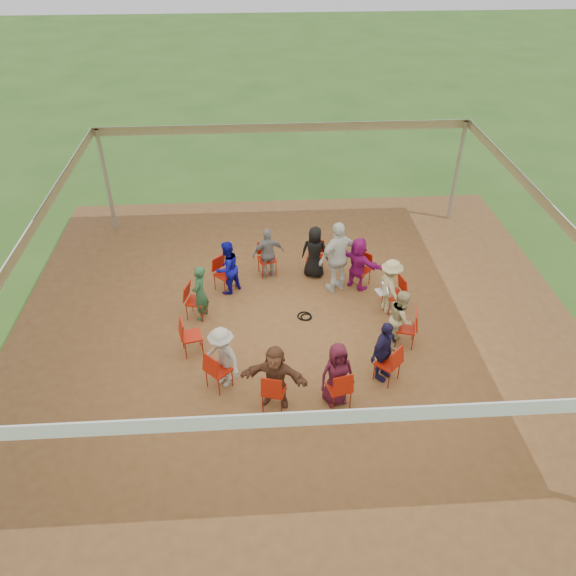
{
  "coord_description": "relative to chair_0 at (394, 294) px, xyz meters",
  "views": [
    {
      "loc": [
        -0.84,
        -9.82,
        8.21
      ],
      "look_at": [
        -0.2,
        0.3,
        0.97
      ],
      "focal_mm": 35.0,
      "sensor_mm": 36.0,
      "label": 1
    }
  ],
  "objects": [
    {
      "name": "ground",
      "position": [
        -2.31,
        -0.61,
        -0.45
      ],
      "size": [
        80.0,
        80.0,
        0.0
      ],
      "primitive_type": "plane",
      "color": "#305A1C",
      "rests_on": "ground"
    },
    {
      "name": "dirt_patch",
      "position": [
        -2.31,
        -0.61,
        -0.44
      ],
      "size": [
        13.0,
        13.0,
        0.0
      ],
      "primitive_type": "plane",
      "color": "brown",
      "rests_on": "ground"
    },
    {
      "name": "tent",
      "position": [
        -2.31,
        -0.61,
        1.92
      ],
      "size": [
        10.33,
        10.33,
        3.0
      ],
      "color": "#B2B2B7",
      "rests_on": "ground"
    },
    {
      "name": "chair_0",
      "position": [
        0.0,
        0.0,
        0.0
      ],
      "size": [
        0.53,
        0.52,
        0.9
      ],
      "primitive_type": null,
      "rotation": [
        0.0,
        0.0,
        1.83
      ],
      "color": "#A91807",
      "rests_on": "ground"
    },
    {
      "name": "chair_1",
      "position": [
        -0.61,
        1.07,
        0.0
      ],
      "size": [
        0.61,
        0.61,
        0.9
      ],
      "primitive_type": null,
      "rotation": [
        0.0,
        0.0,
        2.35
      ],
      "color": "#A91807",
      "rests_on": "ground"
    },
    {
      "name": "chair_2",
      "position": [
        -1.68,
        1.69,
        0.0
      ],
      "size": [
        0.52,
        0.54,
        0.9
      ],
      "primitive_type": null,
      "rotation": [
        0.0,
        0.0,
        2.87
      ],
      "color": "#A91807",
      "rests_on": "ground"
    },
    {
      "name": "chair_3",
      "position": [
        -2.91,
        1.7,
        0.0
      ],
      "size": [
        0.52,
        0.53,
        0.9
      ],
      "primitive_type": null,
      "rotation": [
        0.0,
        0.0,
        -2.88
      ],
      "color": "#A91807",
      "rests_on": "ground"
    },
    {
      "name": "chair_4",
      "position": [
        -3.98,
        1.09,
        0.0
      ],
      "size": [
        0.61,
        0.61,
        0.9
      ],
      "primitive_type": null,
      "rotation": [
        0.0,
        0.0,
        -2.36
      ],
      "color": "#A91807",
      "rests_on": "ground"
    },
    {
      "name": "chair_5",
      "position": [
        -4.61,
        0.02,
        0.0
      ],
      "size": [
        0.54,
        0.52,
        0.9
      ],
      "primitive_type": null,
      "rotation": [
        0.0,
        0.0,
        -1.84
      ],
      "color": "#A91807",
      "rests_on": "ground"
    },
    {
      "name": "chair_6",
      "position": [
        -4.61,
        -1.21,
        0.0
      ],
      "size": [
        0.53,
        0.52,
        0.9
      ],
      "primitive_type": null,
      "rotation": [
        0.0,
        0.0,
        -1.31
      ],
      "color": "#A91807",
      "rests_on": "ground"
    },
    {
      "name": "chair_7",
      "position": [
        -4.0,
        -2.28,
        0.0
      ],
      "size": [
        0.61,
        0.61,
        0.9
      ],
      "primitive_type": null,
      "rotation": [
        0.0,
        0.0,
        -0.79
      ],
      "color": "#A91807",
      "rests_on": "ground"
    },
    {
      "name": "chair_8",
      "position": [
        -2.93,
        -2.91,
        0.0
      ],
      "size": [
        0.52,
        0.54,
        0.9
      ],
      "primitive_type": null,
      "rotation": [
        0.0,
        0.0,
        -0.27
      ],
      "color": "#A91807",
      "rests_on": "ground"
    },
    {
      "name": "chair_9",
      "position": [
        -1.7,
        -2.91,
        0.0
      ],
      "size": [
        0.52,
        0.53,
        0.9
      ],
      "primitive_type": null,
      "rotation": [
        0.0,
        0.0,
        0.26
      ],
      "color": "#A91807",
      "rests_on": "ground"
    },
    {
      "name": "chair_10",
      "position": [
        -0.63,
        -2.3,
        0.0
      ],
      "size": [
        0.61,
        0.61,
        0.9
      ],
      "primitive_type": null,
      "rotation": [
        0.0,
        0.0,
        0.78
      ],
      "color": "#A91807",
      "rests_on": "ground"
    },
    {
      "name": "chair_11",
      "position": [
        -0.01,
        -1.23,
        0.0
      ],
      "size": [
        0.54,
        0.52,
        0.9
      ],
      "primitive_type": null,
      "rotation": [
        0.0,
        0.0,
        1.3
      ],
      "color": "#A91807",
      "rests_on": "ground"
    },
    {
      "name": "person_seated_0",
      "position": [
        -0.12,
        -0.03,
        0.25
      ],
      "size": [
        0.66,
        0.98,
        1.39
      ],
      "primitive_type": "imported",
      "rotation": [
        0.0,
        0.0,
        1.83
      ],
      "color": "tan",
      "rests_on": "ground"
    },
    {
      "name": "person_seated_1",
      "position": [
        -0.7,
        0.99,
        0.25
      ],
      "size": [
        1.25,
        1.26,
        1.39
      ],
      "primitive_type": "imported",
      "rotation": [
        0.0,
        0.0,
        2.35
      ],
      "color": "#981372",
      "rests_on": "ground"
    },
    {
      "name": "person_seated_2",
      "position": [
        -1.71,
        1.58,
        0.25
      ],
      "size": [
        0.76,
        0.55,
        1.39
      ],
      "primitive_type": "imported",
      "rotation": [
        0.0,
        0.0,
        2.87
      ],
      "color": "black",
      "rests_on": "ground"
    },
    {
      "name": "person_seated_3",
      "position": [
        -2.88,
        1.58,
        0.25
      ],
      "size": [
        0.9,
        0.61,
        1.39
      ],
      "primitive_type": "imported",
      "rotation": [
        0.0,
        0.0,
        -2.88
      ],
      "color": "gray",
      "rests_on": "ground"
    },
    {
      "name": "person_seated_4",
      "position": [
        -3.9,
        1.0,
        0.25
      ],
      "size": [
        0.76,
        0.75,
        1.39
      ],
      "primitive_type": "imported",
      "rotation": [
        0.0,
        0.0,
        -2.36
      ],
      "color": "#0D0F96",
      "rests_on": "ground"
    },
    {
      "name": "person_seated_5",
      "position": [
        -4.49,
        -0.01,
        0.25
      ],
      "size": [
        0.46,
        0.58,
        1.39
      ],
      "primitive_type": "imported",
      "rotation": [
        0.0,
        0.0,
        -1.84
      ],
      "color": "#24502E",
      "rests_on": "ground"
    },
    {
      "name": "person_seated_6",
      "position": [
        -3.92,
        -2.2,
        0.25
      ],
      "size": [
        0.95,
        0.95,
        1.39
      ],
      "primitive_type": "imported",
      "rotation": [
        0.0,
        0.0,
        -0.79
      ],
      "color": "#A19E8F",
      "rests_on": "ground"
    },
    {
      "name": "person_seated_7",
      "position": [
        -2.9,
        -2.79,
        0.25
      ],
      "size": [
        1.37,
        0.81,
        1.39
      ],
      "primitive_type": "imported",
      "rotation": [
        0.0,
        0.0,
        -0.27
      ],
      "color": "brown",
      "rests_on": "ground"
    },
    {
      "name": "person_seated_8",
      "position": [
        -1.73,
        -2.8,
        0.25
      ],
      "size": [
        0.76,
        0.54,
        1.39
      ],
      "primitive_type": "imported",
      "rotation": [
        0.0,
        0.0,
        0.26
      ],
      "color": "#451020",
      "rests_on": "ground"
    },
    {
      "name": "person_seated_9",
      "position": [
        -0.71,
        -2.21,
        0.25
      ],
      "size": [
        0.88,
        0.87,
        1.39
      ],
      "primitive_type": "imported",
      "rotation": [
        0.0,
        0.0,
        0.78
      ],
      "color": "#201B44",
      "rests_on": "ground"
    },
    {
      "name": "person_seated_10",
      "position": [
        -0.12,
        -1.2,
        0.25
      ],
      "size": [
        0.56,
        0.76,
        1.39
      ],
      "primitive_type": "imported",
      "rotation": [
        0.0,
        0.0,
        1.3
      ],
      "color": "tan",
      "rests_on": "ground"
    },
    {
      "name": "standing_person",
      "position": [
        -1.21,
        0.92,
        0.5
      ],
      "size": [
        1.24,
        1.02,
        1.88
      ],
      "primitive_type": "imported",
      "rotation": [
        0.0,
        0.0,
        3.63
      ],
      "color": "silver",
      "rests_on": "ground"
    },
    {
      "name": "cable_coil",
      "position": [
        -2.09,
        -0.16,
        -0.43
      ],
      "size": [
        0.37,
        0.37,
        0.03
      ],
      "rotation": [
        0.0,
        0.0,
        -0.1
      ],
      "color": "black",
      "rests_on": "ground"
    },
    {
      "name": "laptop",
      "position": [
        -0.28,
        -0.07,
        0.2
      ],
      "size": [
        0.31,
        0.36,
        0.21
      ],
      "rotation": [
        0.0,
        0.0,
        1.83
      ],
      "color": "#B7B7BC",
      "rests_on": "ground"
    }
  ]
}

